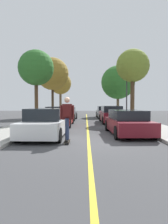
{
  "coord_description": "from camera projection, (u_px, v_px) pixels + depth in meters",
  "views": [
    {
      "loc": [
        -0.12,
        -9.13,
        1.63
      ],
      "look_at": [
        -0.27,
        8.58,
        0.94
      ],
      "focal_mm": 33.77,
      "sensor_mm": 36.0,
      "label": 1
    }
  ],
  "objects": [
    {
      "name": "parked_car_left_near",
      "position": [
        59.0,
        116.0,
        15.63
      ],
      "size": [
        1.94,
        4.62,
        1.42
      ],
      "color": "maroon",
      "rests_on": "ground"
    },
    {
      "name": "center_line",
      "position": [
        88.0,
        130.0,
        13.19
      ],
      "size": [
        0.12,
        39.2,
        0.01
      ],
      "primitive_type": "cube",
      "color": "gold",
      "rests_on": "ground"
    },
    {
      "name": "skateboarder",
      "position": [
        67.0,
        116.0,
        8.62
      ],
      "size": [
        0.58,
        0.7,
        1.8
      ],
      "color": "black",
      "rests_on": "skateboard"
    },
    {
      "name": "street_tree_right_near",
      "position": [
        118.0,
        82.0,
        28.15
      ],
      "size": [
        4.49,
        4.49,
        6.6
      ],
      "color": "brown",
      "rests_on": "sidewalk_right"
    },
    {
      "name": "skateboard",
      "position": [
        67.0,
        141.0,
        8.69
      ],
      "size": [
        0.24,
        0.84,
        0.1
      ],
      "color": "black",
      "rests_on": "ground"
    },
    {
      "name": "parked_car_right_far",
      "position": [
        104.0,
        112.0,
        24.7
      ],
      "size": [
        1.82,
        4.61,
        1.34
      ],
      "color": "#B7B7BC",
      "rests_on": "ground"
    },
    {
      "name": "parked_car_right_near",
      "position": [
        111.0,
        115.0,
        18.06
      ],
      "size": [
        1.85,
        4.71,
        1.44
      ],
      "color": "maroon",
      "rests_on": "ground"
    },
    {
      "name": "street_tree_left_near",
      "position": [
        52.0,
        74.0,
        25.78
      ],
      "size": [
        3.96,
        3.96,
        7.14
      ],
      "color": "#3D2D1E",
      "rests_on": "sidewalk_left"
    },
    {
      "name": "street_tree_left_nearest",
      "position": [
        36.0,
        68.0,
        17.26
      ],
      "size": [
        2.92,
        2.92,
        5.9
      ],
      "color": "#4C3823",
      "rests_on": "sidewalk_left"
    },
    {
      "name": "parked_car_left_nearest",
      "position": [
        46.0,
        123.0,
        10.28
      ],
      "size": [
        2.03,
        4.32,
        1.4
      ],
      "color": "white",
      "rests_on": "ground"
    },
    {
      "name": "parked_car_right_nearest",
      "position": [
        127.0,
        122.0,
        11.14
      ],
      "size": [
        2.03,
        4.66,
        1.29
      ],
      "color": "maroon",
      "rests_on": "ground"
    },
    {
      "name": "streetlamp",
      "position": [
        127.0,
        88.0,
        20.22
      ],
      "size": [
        0.36,
        0.24,
        5.2
      ],
      "color": "#38383D",
      "rests_on": "sidewalk_right"
    },
    {
      "name": "street_tree_left_far",
      "position": [
        60.0,
        84.0,
        33.88
      ],
      "size": [
        3.48,
        3.48,
        6.51
      ],
      "color": "brown",
      "rests_on": "sidewalk_left"
    },
    {
      "name": "street_tree_right_nearest",
      "position": [
        133.0,
        66.0,
        19.35
      ],
      "size": [
        3.03,
        3.03,
        6.51
      ],
      "color": "#4C3823",
      "rests_on": "sidewalk_right"
    },
    {
      "name": "parked_car_left_far",
      "position": [
        66.0,
        114.0,
        21.2
      ],
      "size": [
        2.07,
        4.32,
        1.29
      ],
      "color": "#38383D",
      "rests_on": "ground"
    },
    {
      "name": "ground",
      "position": [
        89.0,
        141.0,
        9.19
      ],
      "size": [
        80.0,
        80.0,
        0.0
      ],
      "primitive_type": "plane",
      "color": "#424244"
    }
  ]
}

